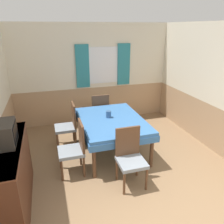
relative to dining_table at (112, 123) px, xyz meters
name	(u,v)px	position (x,y,z in m)	size (l,w,h in m)	color
wall_back	(94,74)	(0.03, 1.77, 0.67)	(4.54, 0.10, 2.60)	silver
wall_right	(217,89)	(2.11, -0.41, 0.66)	(0.05, 4.71, 2.60)	silver
dining_table	(112,123)	(0.00, 0.00, 0.00)	(1.28, 1.72, 0.74)	#386BA8
chair_left_far	(68,124)	(-0.83, 0.51, -0.13)	(0.44, 0.44, 0.97)	brown
chair_head_near	(130,156)	(0.00, -1.05, -0.13)	(0.44, 0.44, 0.97)	brown
chair_head_window	(99,111)	(0.00, 1.05, -0.13)	(0.44, 0.44, 0.97)	brown
chair_left_near	(75,147)	(-0.83, -0.51, -0.13)	(0.44, 0.44, 0.97)	brown
sideboard	(10,177)	(-1.81, -1.08, -0.13)	(0.46, 1.57, 1.02)	#4C2819
tv	(4,134)	(-1.79, -1.04, 0.53)	(0.29, 0.44, 0.31)	#2D2823
vase	(109,114)	(-0.04, 0.10, 0.17)	(0.11, 0.11, 0.14)	#335684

